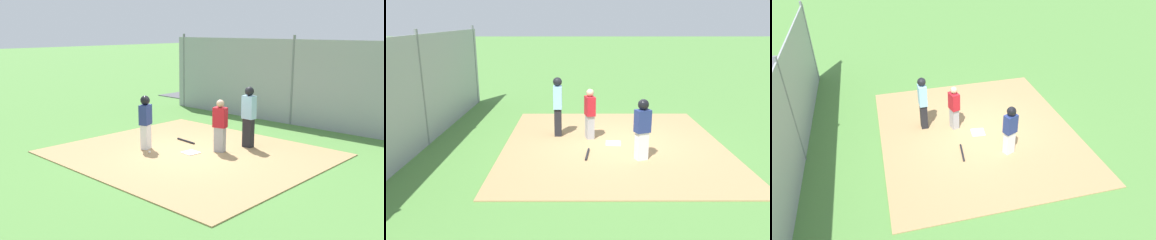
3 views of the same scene
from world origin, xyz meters
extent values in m
plane|color=#51843D|center=(0.00, 0.00, 0.00)|extent=(140.00, 140.00, 0.00)
cube|color=#A88456|center=(0.00, 0.00, 0.01)|extent=(7.20, 6.40, 0.03)
cube|color=white|center=(0.00, 0.00, 0.04)|extent=(0.48, 0.48, 0.02)
cube|color=#9E9EA3|center=(-0.52, -0.69, 0.40)|extent=(0.35, 0.29, 0.74)
cube|color=#B21923|center=(-0.52, -0.69, 1.06)|extent=(0.43, 0.35, 0.58)
sphere|color=tan|center=(-0.52, -0.69, 1.46)|extent=(0.23, 0.23, 0.23)
cube|color=black|center=(-0.82, -1.68, 0.47)|extent=(0.30, 0.22, 0.88)
cube|color=#8CC1E0|center=(-0.82, -1.68, 1.26)|extent=(0.38, 0.27, 0.70)
sphere|color=black|center=(-0.82, -1.68, 1.75)|extent=(0.28, 0.28, 0.28)
cube|color=silver|center=(1.28, 0.61, 0.41)|extent=(0.32, 0.36, 0.75)
cube|color=navy|center=(1.28, 0.61, 1.08)|extent=(0.38, 0.45, 0.59)
sphere|color=tan|center=(1.28, 0.61, 1.49)|extent=(0.23, 0.23, 0.23)
sphere|color=black|center=(1.28, 0.61, 1.51)|extent=(0.28, 0.28, 0.28)
cylinder|color=black|center=(0.98, -0.80, 0.06)|extent=(0.83, 0.16, 0.06)
sphere|color=white|center=(0.84, 0.86, 0.07)|extent=(0.07, 0.07, 0.07)
cube|color=#93999E|center=(0.00, -5.51, 1.60)|extent=(12.00, 0.05, 3.20)
cylinder|color=slate|center=(0.00, -5.51, 1.68)|extent=(0.10, 0.10, 3.35)
cylinder|color=slate|center=(5.70, -5.51, 1.68)|extent=(0.10, 0.10, 3.35)
cube|color=#515156|center=(0.00, -9.43, 0.02)|extent=(18.00, 5.20, 0.04)
cube|color=maroon|center=(0.53, -9.52, 0.44)|extent=(4.30, 1.98, 0.64)
cube|color=maroon|center=(0.38, -9.53, 1.04)|extent=(2.41, 1.72, 0.56)
cylinder|color=black|center=(1.84, -8.58, 0.34)|extent=(0.61, 0.22, 0.60)
cylinder|color=black|center=(1.95, -10.27, 0.34)|extent=(0.61, 0.22, 0.60)
cylinder|color=black|center=(-0.89, -8.76, 0.34)|extent=(0.61, 0.22, 0.60)
cylinder|color=black|center=(-0.77, -10.46, 0.34)|extent=(0.61, 0.22, 0.60)
cube|color=#28428C|center=(5.50, -8.98, 0.44)|extent=(4.22, 1.76, 0.64)
cube|color=navy|center=(5.65, -8.99, 1.04)|extent=(2.33, 1.59, 0.56)
cylinder|color=black|center=(4.12, -9.82, 0.34)|extent=(0.60, 0.19, 0.60)
cylinder|color=black|center=(4.15, -8.12, 0.34)|extent=(0.60, 0.19, 0.60)
cylinder|color=black|center=(6.85, -9.85, 0.34)|extent=(0.60, 0.19, 0.60)
cylinder|color=black|center=(6.88, -8.15, 0.34)|extent=(0.60, 0.19, 0.60)
camera|label=1|loc=(-8.41, 8.77, 3.59)|focal=40.52mm
camera|label=2|loc=(10.50, -1.08, 3.62)|focal=34.84mm
camera|label=3|loc=(9.65, -3.04, 6.91)|focal=33.87mm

